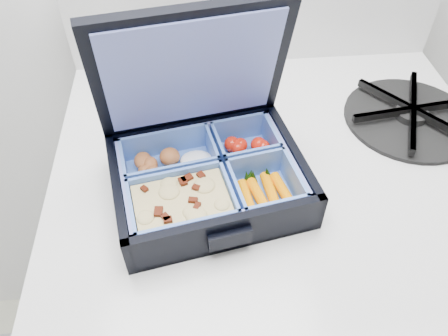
{
  "coord_description": "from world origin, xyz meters",
  "views": [
    {
      "loc": [
        -0.31,
        1.29,
        1.3
      ],
      "look_at": [
        -0.27,
        1.64,
        0.92
      ],
      "focal_mm": 35.0,
      "sensor_mm": 36.0,
      "label": 1
    }
  ],
  "objects_px": {
    "stove": "(259,311)",
    "burner_grate": "(412,113)",
    "fork": "(213,122)",
    "bento_box": "(209,179)"
  },
  "relations": [
    {
      "from": "bento_box",
      "to": "fork",
      "type": "bearing_deg",
      "value": 72.96
    },
    {
      "from": "bento_box",
      "to": "fork",
      "type": "relative_size",
      "value": 1.26
    },
    {
      "from": "stove",
      "to": "fork",
      "type": "height_order",
      "value": "fork"
    },
    {
      "from": "stove",
      "to": "burner_grate",
      "type": "distance_m",
      "value": 0.51
    },
    {
      "from": "bento_box",
      "to": "fork",
      "type": "distance_m",
      "value": 0.13
    },
    {
      "from": "stove",
      "to": "fork",
      "type": "xyz_separation_m",
      "value": [
        -0.08,
        0.08,
        0.45
      ]
    },
    {
      "from": "stove",
      "to": "fork",
      "type": "bearing_deg",
      "value": 135.18
    },
    {
      "from": "bento_box",
      "to": "burner_grate",
      "type": "bearing_deg",
      "value": 10.09
    },
    {
      "from": "bento_box",
      "to": "burner_grate",
      "type": "height_order",
      "value": "bento_box"
    },
    {
      "from": "burner_grate",
      "to": "fork",
      "type": "relative_size",
      "value": 1.07
    }
  ]
}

